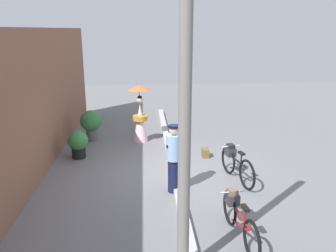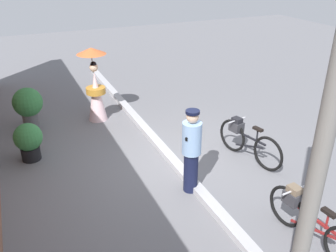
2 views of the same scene
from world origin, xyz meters
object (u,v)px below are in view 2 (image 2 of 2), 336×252
Objects in this scene: bicycle_far_side at (308,219)px; person_officer at (191,150)px; potted_plant_small at (29,104)px; backpack_on_pavement at (192,126)px; bicycle_near_officer at (247,140)px; potted_plant_by_door at (29,140)px; utility_pole at (324,140)px; person_with_parasol at (95,86)px.

person_officer is at bearing 28.10° from bicycle_far_side.
potted_plant_small reaches higher than backpack_on_pavement.
backpack_on_pavement is at bearing -1.91° from bicycle_far_side.
bicycle_far_side is at bearing 166.08° from bicycle_near_officer.
backpack_on_pavement is at bearing -93.50° from potted_plant_by_door.
person_officer is 5.67× the size of backpack_on_pavement.
person_officer reaches higher than backpack_on_pavement.
bicycle_near_officer is 0.96× the size of bicycle_far_side.
bicycle_near_officer is 1.62× the size of potted_plant_small.
bicycle_near_officer reaches higher than bicycle_far_side.
bicycle_near_officer is 0.35× the size of utility_pole.
person_officer is at bearing -148.82° from potted_plant_small.
potted_plant_small is (3.97, 2.40, -0.23)m from person_officer.
potted_plant_by_door is (-1.41, 1.77, -0.45)m from person_with_parasol.
bicycle_far_side is (-2.41, 0.60, -0.02)m from bicycle_near_officer.
bicycle_far_side is 2.14× the size of potted_plant_by_door.
bicycle_near_officer is at bearing -143.58° from person_with_parasol.
bicycle_near_officer is 1.05× the size of person_officer.
bicycle_far_side is at bearing -139.90° from potted_plant_by_door.
bicycle_near_officer is at bearing -113.50° from potted_plant_by_door.
potted_plant_small is at bearing 18.92° from utility_pole.
person_with_parasol is at bearing 36.42° from bicycle_near_officer.
person_with_parasol is 1.66m from potted_plant_small.
bicycle_far_side is 1.69× the size of potted_plant_small.
potted_plant_small reaches higher than bicycle_near_officer.
person_with_parasol is 2.30× the size of potted_plant_by_door.
utility_pole is (-5.11, -2.46, 1.94)m from potted_plant_by_door.
bicycle_near_officer is 4.52m from potted_plant_by_door.
potted_plant_small is (3.42, 4.00, 0.18)m from bicycle_near_officer.
person_officer is 0.85× the size of person_with_parasol.
potted_plant_by_door is at bearing 86.50° from backpack_on_pavement.
person_with_parasol is 2.31m from potted_plant_by_door.
person_officer is (1.86, 0.99, 0.43)m from bicycle_far_side.
person_officer reaches higher than potted_plant_by_door.
potted_plant_small is 3.68× the size of backpack_on_pavement.
person_officer is at bearing -168.29° from person_with_parasol.
potted_plant_small is at bearing 49.43° from bicycle_near_officer.
bicycle_near_officer is 1.73m from person_officer.
person_with_parasol is (5.63, 1.78, 0.50)m from bicycle_far_side.
bicycle_near_officer reaches higher than backpack_on_pavement.
utility_pole is at bearing 165.93° from backpack_on_pavement.
person_with_parasol is at bearing -97.16° from potted_plant_small.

